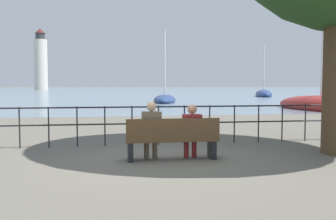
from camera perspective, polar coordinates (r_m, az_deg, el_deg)
The scene contains 10 objects.
ground_plane at distance 8.10m, azimuth 0.59°, elevation -7.54°, with size 1000.00×1000.00×0.00m, color #605B51.
harbor_water at distance 169.30m, azimuth -9.06°, elevation 3.14°, with size 600.00×300.00×0.01m.
park_bench at distance 7.96m, azimuth 0.67°, elevation -4.53°, with size 1.98×0.45×0.90m.
seated_person_left at distance 7.94m, azimuth -2.55°, elevation -2.79°, with size 0.40×0.35×1.25m.
seated_person_right at distance 8.10m, azimuth 3.64°, elevation -2.88°, with size 0.39×0.35×1.18m.
promenade_railing at distance 10.00m, azimuth -1.46°, elevation -1.38°, with size 12.78×0.04×1.05m.
sailboat_0 at distance 56.45m, azimuth 14.36°, elevation 2.31°, with size 4.67×8.78×8.02m.
sailboat_1 at distance 36.11m, azimuth -0.50°, elevation 1.58°, with size 3.43×7.68×7.21m.
sailboat_2 at distance 26.05m, azimuth 22.26°, elevation 0.60°, with size 3.33×8.94×8.26m.
harbor_lighthouse at distance 150.41m, azimuth -18.82°, elevation 7.02°, with size 4.87×4.87×23.10m.
Camera 1 is at (-1.39, -7.82, 1.58)m, focal length 40.00 mm.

